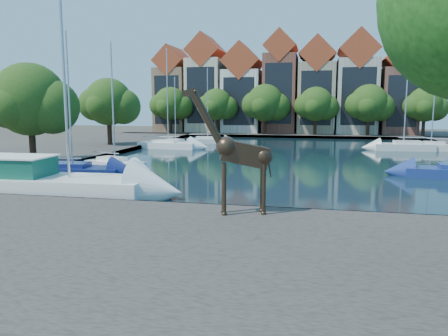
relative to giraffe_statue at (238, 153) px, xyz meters
The scene contains 29 objects.
ground 3.75m from the giraffe_statue, 56.86° to the left, with size 160.00×160.00×0.00m, color #38332B.
water_basin 25.86m from the giraffe_statue, 87.61° to the left, with size 38.00×50.00×0.08m, color black.
near_quay 6.21m from the giraffe_statue, 78.71° to the right, with size 50.00×14.00×0.50m, color #46413D.
far_quay 57.72m from the giraffe_statue, 88.94° to the left, with size 60.00×16.00×0.50m, color #46413D.
left_quay 35.20m from the giraffe_statue, 133.03° to the left, with size 14.00×52.00×0.50m, color #46413D.
townhouse_west_end 61.80m from the giraffe_statue, 110.83° to the left, with size 5.44×9.18×14.93m.
townhouse_west_mid 60.00m from the giraffe_statue, 105.45° to the left, with size 5.94×9.18×16.79m.
townhouse_west_inner 58.54m from the giraffe_statue, 99.29° to the left, with size 6.43×9.18×15.15m.
townhouse_center 57.93m from the giraffe_statue, 92.91° to the left, with size 5.44×9.18×16.93m.
townhouse_east_inner 57.89m from the giraffe_statue, 86.95° to the left, with size 5.94×9.18×15.79m.
townhouse_east_mid 58.62m from the giraffe_statue, 80.57° to the left, with size 6.43×9.18×16.65m.
townhouse_east_end 59.95m from the giraffe_statue, 74.42° to the left, with size 5.44×9.18×14.43m.
far_tree_far_west 56.17m from the giraffe_statue, 111.78° to the left, with size 7.28×5.60×7.68m.
far_tree_west 53.72m from the giraffe_statue, 103.83° to the left, with size 6.76×5.20×7.36m.
far_tree_mid_west 52.40m from the giraffe_statue, 95.28° to the left, with size 7.80×6.00×8.00m.
far_tree_mid_east 52.27m from the giraffe_statue, 86.52° to the left, with size 7.02×5.40×7.52m.
far_tree_east 53.36m from the giraffe_statue, 77.90° to the left, with size 7.54×5.80×7.84m.
far_tree_far_east 55.58m from the giraffe_statue, 69.82° to the left, with size 6.76×5.20×7.36m.
side_tree_left_near 24.17m from the giraffe_statue, 145.48° to the left, with size 7.80×6.00×8.20m.
side_tree_left_far 36.29m from the giraffe_statue, 125.10° to the left, with size 7.28×5.60×7.88m.
giraffe_statue is the anchor object (origin of this frame).
motorsailer 13.06m from the giraffe_statue, 163.63° to the left, with size 12.17×3.98×11.31m.
sailboat_left_a 18.49m from the giraffe_statue, 132.77° to the left, with size 5.44×3.41×10.03m.
sailboat_left_b 17.16m from the giraffe_statue, 145.19° to the left, with size 7.43×3.36×10.29m.
sailboat_left_c 33.78m from the giraffe_statue, 114.43° to the left, with size 7.15×2.97×11.67m.
sailboat_left_d 35.51m from the giraffe_statue, 112.70° to the left, with size 6.03×3.59×8.49m.
sailboat_left_e 39.69m from the giraffe_statue, 106.02° to the left, with size 5.77×2.89×9.92m.
sailboat_right_c 36.56m from the giraffe_statue, 69.00° to the left, with size 6.68×2.88×10.28m.
sailboat_right_d 38.03m from the giraffe_statue, 64.95° to the left, with size 5.16×2.23×9.47m.
Camera 1 is at (2.26, -20.29, 5.34)m, focal length 35.00 mm.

